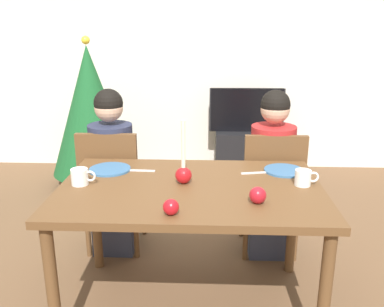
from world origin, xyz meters
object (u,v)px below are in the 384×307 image
object	(u,v)px
person_right_child	(271,177)
chair_right	(271,187)
chair_left	(112,184)
mug_right	(304,178)
candle_centerpiece	(183,171)
apple_by_left_plate	(171,207)
tv_stand	(245,152)
plate_right	(284,170)
mug_left	(80,177)
dining_table	(190,201)
plate_left	(110,169)
person_left_child	(113,175)
tv	(247,110)
apple_near_candle	(258,195)
christmas_tree	(91,111)

from	to	relation	value
person_right_child	chair_right	bearing A→B (deg)	-90.00
chair_left	mug_right	distance (m)	1.34
candle_centerpiece	apple_by_left_plate	bearing A→B (deg)	-94.67
tv_stand	plate_right	bearing A→B (deg)	-88.72
mug_left	person_right_child	bearing A→B (deg)	29.89
dining_table	person_right_child	bearing A→B (deg)	50.57
plate_left	chair_right	bearing A→B (deg)	20.31
person_right_child	plate_right	distance (m)	0.43
mug_left	person_left_child	bearing A→B (deg)	88.50
person_right_child	plate_right	xyz separation A→B (m)	(0.01, -0.38, 0.19)
plate_left	candle_centerpiece	bearing A→B (deg)	-22.98
candle_centerpiece	apple_by_left_plate	size ratio (longest dim) A/B	4.69
tv	mug_right	xyz separation A→B (m)	(0.11, -2.26, 0.08)
tv	chair_left	bearing A→B (deg)	-122.18
apple_by_left_plate	plate_left	bearing A→B (deg)	125.53
person_left_child	tv_stand	size ratio (longest dim) A/B	1.83
chair_right	mug_right	xyz separation A→B (m)	(0.08, -0.57, 0.28)
tv	candle_centerpiece	world-z (taller)	candle_centerpiece
mug_left	tv_stand	bearing A→B (deg)	64.82
dining_table	mug_right	world-z (taller)	mug_right
candle_centerpiece	mug_right	size ratio (longest dim) A/B	2.73
tv	person_left_child	bearing A→B (deg)	-122.68
dining_table	apple_by_left_plate	size ratio (longest dim) A/B	18.90
dining_table	apple_near_candle	bearing A→B (deg)	-31.87
candle_centerpiece	mug_right	bearing A→B (deg)	-0.30
person_left_child	person_right_child	bearing A→B (deg)	0.00
christmas_tree	person_right_child	bearing A→B (deg)	-38.60
chair_left	mug_left	xyz separation A→B (m)	(-0.02, -0.61, 0.28)
mug_left	apple_near_candle	world-z (taller)	mug_left
tv	mug_left	world-z (taller)	tv
chair_left	plate_left	world-z (taller)	chair_left
mug_left	apple_near_candle	xyz separation A→B (m)	(0.92, -0.20, -0.00)
mug_left	mug_right	size ratio (longest dim) A/B	1.04
person_right_child	tv_stand	world-z (taller)	person_right_child
dining_table	mug_left	xyz separation A→B (m)	(-0.59, -0.00, 0.13)
mug_right	tv	bearing A→B (deg)	92.77
chair_left	tv	bearing A→B (deg)	57.82
dining_table	chair_right	xyz separation A→B (m)	(0.53, 0.61, -0.15)
christmas_tree	mug_right	distance (m)	2.51
candle_centerpiece	plate_right	size ratio (longest dim) A/B	1.49
chair_left	mug_left	distance (m)	0.67
plate_right	mug_right	bearing A→B (deg)	-73.48
candle_centerpiece	plate_left	distance (m)	0.49
chair_left	apple_by_left_plate	size ratio (longest dim) A/B	12.15
plate_right	christmas_tree	bearing A→B (deg)	134.09
tv_stand	mug_left	distance (m)	2.60
dining_table	candle_centerpiece	xyz separation A→B (m)	(-0.04, 0.04, 0.15)
plate_left	apple_by_left_plate	distance (m)	0.72
plate_left	apple_near_candle	xyz separation A→B (m)	(0.82, -0.44, 0.04)
mug_right	apple_near_candle	bearing A→B (deg)	-137.62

